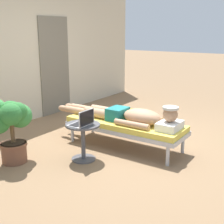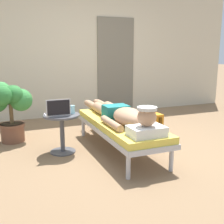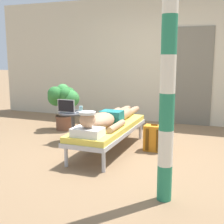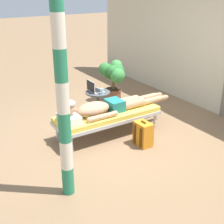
% 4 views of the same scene
% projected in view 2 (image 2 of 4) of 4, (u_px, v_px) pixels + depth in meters
% --- Properties ---
extents(ground_plane, '(40.00, 40.00, 0.00)m').
position_uv_depth(ground_plane, '(130.00, 147.00, 3.97)').
color(ground_plane, '#846647').
extents(house_wall_back, '(7.60, 0.20, 2.70)m').
position_uv_depth(house_wall_back, '(72.00, 51.00, 5.78)').
color(house_wall_back, beige).
rests_on(house_wall_back, ground).
extents(house_door_panel, '(0.84, 0.03, 2.04)m').
position_uv_depth(house_door_panel, '(116.00, 66.00, 6.10)').
color(house_door_panel, '#6D6759').
rests_on(house_door_panel, ground).
extents(lounge_chair, '(0.64, 1.88, 0.42)m').
position_uv_depth(lounge_chair, '(120.00, 126.00, 3.79)').
color(lounge_chair, '#B7B7BC').
rests_on(lounge_chair, ground).
extents(person_reclining, '(0.53, 2.17, 0.33)m').
position_uv_depth(person_reclining, '(122.00, 115.00, 3.69)').
color(person_reclining, white).
rests_on(person_reclining, lounge_chair).
extents(side_table, '(0.48, 0.48, 0.52)m').
position_uv_depth(side_table, '(62.00, 127.00, 3.72)').
color(side_table, '#4C4C51').
rests_on(side_table, ground).
extents(laptop, '(0.31, 0.24, 0.23)m').
position_uv_depth(laptop, '(58.00, 111.00, 3.60)').
color(laptop, silver).
rests_on(laptop, side_table).
extents(drink_glass, '(0.06, 0.06, 0.11)m').
position_uv_depth(drink_glass, '(72.00, 110.00, 3.73)').
color(drink_glass, '#99D8E5').
rests_on(drink_glass, side_table).
extents(backpack, '(0.30, 0.26, 0.42)m').
position_uv_depth(backpack, '(151.00, 127.00, 4.30)').
color(backpack, orange).
rests_on(backpack, ground).
extents(potted_plant, '(0.68, 0.57, 0.90)m').
position_uv_depth(potted_plant, '(9.00, 104.00, 4.12)').
color(potted_plant, brown).
rests_on(potted_plant, ground).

